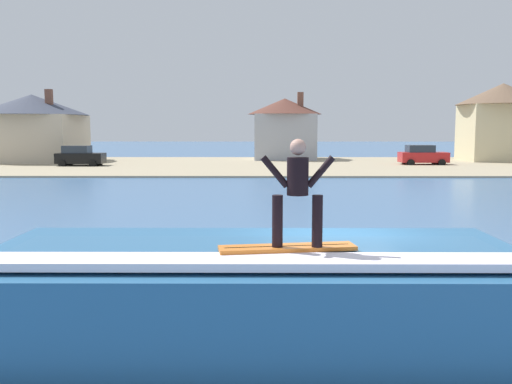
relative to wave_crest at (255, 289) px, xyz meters
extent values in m
plane|color=#406998|center=(1.49, 1.39, -0.73)|extent=(260.00, 260.00, 0.00)
cube|color=#2B6291|center=(0.00, 0.04, -0.04)|extent=(8.82, 4.05, 1.38)
cube|color=#2B6291|center=(0.00, -0.47, 0.73)|extent=(7.49, 1.82, 0.15)
cube|color=white|center=(0.00, -1.28, 0.76)|extent=(7.94, 0.73, 0.12)
cube|color=orange|center=(0.50, -0.75, 0.85)|extent=(2.11, 0.75, 0.06)
cube|color=black|center=(0.50, -0.75, 0.88)|extent=(1.88, 0.34, 0.01)
cylinder|color=black|center=(0.35, -0.82, 1.27)|extent=(0.16, 0.16, 0.78)
cylinder|color=black|center=(0.94, -0.82, 1.27)|extent=(0.16, 0.16, 0.78)
cylinder|color=black|center=(0.64, -0.82, 1.94)|extent=(0.32, 0.32, 0.56)
sphere|color=tan|center=(0.64, -0.82, 2.37)|extent=(0.24, 0.24, 0.24)
cylinder|color=black|center=(0.31, -0.82, 2.01)|extent=(0.43, 0.10, 0.49)
cylinder|color=black|center=(0.98, -0.82, 2.01)|extent=(0.43, 0.10, 0.49)
cube|color=tan|center=(1.49, 41.32, -0.67)|extent=(120.00, 24.82, 0.13)
cube|color=black|center=(-15.39, 39.36, 0.04)|extent=(4.01, 1.80, 0.90)
cube|color=#262D38|center=(-15.69, 39.36, 0.81)|extent=(2.20, 1.62, 0.64)
cylinder|color=black|center=(-14.09, 40.31, -0.41)|extent=(0.64, 0.22, 0.64)
cylinder|color=black|center=(-14.09, 38.41, -0.41)|extent=(0.64, 0.22, 0.64)
cylinder|color=black|center=(-16.70, 40.31, -0.41)|extent=(0.64, 0.22, 0.64)
cylinder|color=black|center=(-16.70, 38.41, -0.41)|extent=(0.64, 0.22, 0.64)
cube|color=red|center=(14.82, 41.19, 0.04)|extent=(4.20, 1.88, 0.90)
cube|color=#262D38|center=(14.50, 41.19, 0.81)|extent=(2.31, 1.69, 0.64)
cylinder|color=black|center=(16.18, 42.18, -0.41)|extent=(0.64, 0.22, 0.64)
cylinder|color=black|center=(16.18, 40.19, -0.41)|extent=(0.64, 0.22, 0.64)
cylinder|color=black|center=(13.46, 42.18, -0.41)|extent=(0.64, 0.22, 0.64)
cylinder|color=black|center=(13.46, 40.19, -0.41)|extent=(0.64, 0.22, 0.64)
cube|color=beige|center=(-22.03, 45.75, 1.58)|extent=(8.73, 8.46, 4.63)
cone|color=#383D4C|center=(-22.03, 45.75, 4.89)|extent=(10.83, 10.83, 1.98)
cube|color=brown|center=(-19.85, 44.48, 5.39)|extent=(0.60, 0.60, 1.80)
cube|color=beige|center=(24.11, 46.81, 2.10)|extent=(7.24, 5.48, 5.66)
cone|color=brown|center=(24.11, 46.81, 5.97)|extent=(8.98, 8.98, 2.08)
cube|color=#9EA3AD|center=(2.75, 49.80, 1.67)|extent=(6.25, 6.26, 4.80)
cone|color=brown|center=(2.75, 49.80, 4.88)|extent=(7.76, 7.76, 1.64)
cube|color=brown|center=(4.31, 48.86, 5.38)|extent=(0.60, 0.60, 1.80)
camera|label=1|loc=(0.07, -9.01, 2.65)|focal=39.23mm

